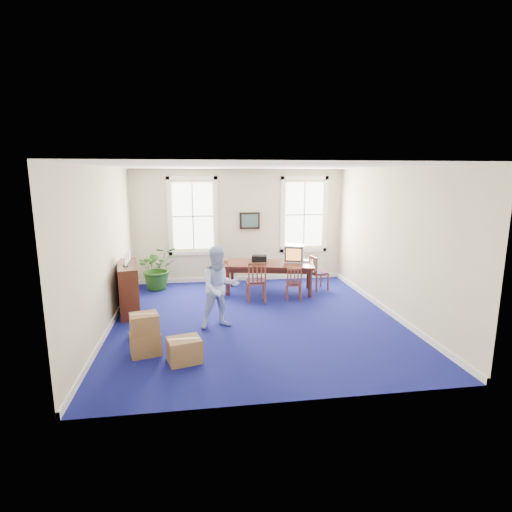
{
  "coord_description": "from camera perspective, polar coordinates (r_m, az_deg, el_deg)",
  "views": [
    {
      "loc": [
        -1.17,
        -8.06,
        3.02
      ],
      "look_at": [
        0.1,
        0.6,
        1.25
      ],
      "focal_mm": 28.0,
      "sensor_mm": 36.0,
      "label": 1
    }
  ],
  "objects": [
    {
      "name": "window_left",
      "position": [
        11.34,
        -9.0,
        5.63
      ],
      "size": [
        1.4,
        0.12,
        2.2
      ],
      "primitive_type": null,
      "color": "white",
      "rests_on": "ground"
    },
    {
      "name": "window_right",
      "position": [
        11.75,
        6.88,
        5.89
      ],
      "size": [
        1.4,
        0.12,
        2.2
      ],
      "primitive_type": null,
      "color": "white",
      "rests_on": "ground"
    },
    {
      "name": "chair_near_right",
      "position": [
        9.87,
        5.4,
        -3.9
      ],
      "size": [
        0.43,
        0.43,
        0.84
      ],
      "primitive_type": null,
      "rotation": [
        0.0,
        0.0,
        2.99
      ],
      "color": "brown",
      "rests_on": "ground"
    },
    {
      "name": "chair_end_right",
      "position": [
        10.82,
        8.98,
        -2.39
      ],
      "size": [
        0.51,
        0.51,
        0.92
      ],
      "primitive_type": null,
      "rotation": [
        0.0,
        0.0,
        1.83
      ],
      "color": "brown",
      "rests_on": "ground"
    },
    {
      "name": "floor",
      "position": [
        8.68,
        -0.08,
        -8.92
      ],
      "size": [
        6.5,
        6.5,
        0.0
      ],
      "primitive_type": "plane",
      "color": "navy",
      "rests_on": "ground"
    },
    {
      "name": "wall_front",
      "position": [
        5.15,
        5.13,
        -4.64
      ],
      "size": [
        6.5,
        0.0,
        6.5
      ],
      "primitive_type": "plane",
      "rotation": [
        -1.57,
        0.0,
        0.0
      ],
      "color": "beige",
      "rests_on": "ground"
    },
    {
      "name": "wall_right",
      "position": [
        9.18,
        18.8,
        1.93
      ],
      "size": [
        0.0,
        6.5,
        6.5
      ],
      "primitive_type": "plane",
      "rotation": [
        1.57,
        0.0,
        -1.57
      ],
      "color": "beige",
      "rests_on": "ground"
    },
    {
      "name": "ceiling",
      "position": [
        8.14,
        -0.09,
        12.7
      ],
      "size": [
        6.5,
        6.5,
        0.0
      ],
      "primitive_type": "plane",
      "rotation": [
        3.14,
        0.0,
        0.0
      ],
      "color": "white",
      "rests_on": "ground"
    },
    {
      "name": "game_console",
      "position": [
        10.64,
        7.17,
        -0.68
      ],
      "size": [
        0.16,
        0.19,
        0.05
      ],
      "primitive_type": "cube",
      "rotation": [
        0.0,
        0.0,
        -0.07
      ],
      "color": "white",
      "rests_on": "conference_table"
    },
    {
      "name": "crt_tv",
      "position": [
        10.57,
        5.49,
        0.4
      ],
      "size": [
        0.64,
        0.67,
        0.45
      ],
      "primitive_type": null,
      "rotation": [
        0.0,
        0.0,
        -0.31
      ],
      "color": "#B7B7BC",
      "rests_on": "conference_table"
    },
    {
      "name": "equipment_bag",
      "position": [
        10.42,
        0.48,
        -0.45
      ],
      "size": [
        0.43,
        0.33,
        0.19
      ],
      "primitive_type": "cube",
      "rotation": [
        0.0,
        0.0,
        -0.22
      ],
      "color": "black",
      "rests_on": "conference_table"
    },
    {
      "name": "chair_near_left",
      "position": [
        9.67,
        0.01,
        -3.63
      ],
      "size": [
        0.47,
        0.47,
        1.01
      ],
      "primitive_type": null,
      "rotation": [
        0.0,
        0.0,
        3.11
      ],
      "color": "brown",
      "rests_on": "ground"
    },
    {
      "name": "wall_picture",
      "position": [
        11.42,
        -0.9,
        5.06
      ],
      "size": [
        0.58,
        0.06,
        0.48
      ],
      "primitive_type": null,
      "color": "black",
      "rests_on": "ground"
    },
    {
      "name": "cardboard_boxes",
      "position": [
        7.24,
        -13.97,
        -10.29
      ],
      "size": [
        1.64,
        1.64,
        0.76
      ],
      "primitive_type": null,
      "rotation": [
        0.0,
        0.0,
        0.27
      ],
      "color": "brown",
      "rests_on": "ground"
    },
    {
      "name": "brochure_rack",
      "position": [
        9.23,
        -17.91,
        -0.21
      ],
      "size": [
        0.3,
        0.64,
        0.28
      ],
      "primitive_type": null,
      "rotation": [
        0.0,
        0.0,
        -0.32
      ],
      "color": "#99999E",
      "rests_on": "credenza"
    },
    {
      "name": "conference_table",
      "position": [
        10.52,
        1.92,
        -3.05
      ],
      "size": [
        2.45,
        1.5,
        0.78
      ],
      "primitive_type": null,
      "rotation": [
        0.0,
        0.0,
        -0.22
      ],
      "color": "#431B12",
      "rests_on": "ground"
    },
    {
      "name": "baseboard_back",
      "position": [
        11.72,
        -2.34,
        -3.2
      ],
      "size": [
        6.0,
        0.04,
        0.12
      ],
      "primitive_type": "cube",
      "color": "white",
      "rests_on": "ground"
    },
    {
      "name": "baseboard_right",
      "position": [
        9.53,
        18.04,
        -7.25
      ],
      "size": [
        0.04,
        6.5,
        0.12
      ],
      "primitive_type": "cube",
      "color": "white",
      "rests_on": "ground"
    },
    {
      "name": "wall_back",
      "position": [
        11.45,
        -2.42,
        4.31
      ],
      "size": [
        6.5,
        0.0,
        6.5
      ],
      "primitive_type": "plane",
      "rotation": [
        1.57,
        0.0,
        0.0
      ],
      "color": "beige",
      "rests_on": "ground"
    },
    {
      "name": "man",
      "position": [
        7.99,
        -5.2,
        -4.51
      ],
      "size": [
        0.94,
        0.8,
        1.66
      ],
      "primitive_type": "imported",
      "rotation": [
        0.0,
        0.0,
        0.24
      ],
      "color": "#ABC2FF",
      "rests_on": "ground"
    },
    {
      "name": "chair_end_left",
      "position": [
        10.36,
        -5.46,
        -3.0
      ],
      "size": [
        0.51,
        0.51,
        0.89
      ],
      "primitive_type": null,
      "rotation": [
        0.0,
        0.0,
        -1.23
      ],
      "color": "brown",
      "rests_on": "ground"
    },
    {
      "name": "baseboard_left",
      "position": [
        8.77,
        -19.92,
        -9.0
      ],
      "size": [
        0.04,
        6.5,
        0.12
      ],
      "primitive_type": "cube",
      "color": "white",
      "rests_on": "ground"
    },
    {
      "name": "potted_plant",
      "position": [
        11.04,
        -13.86,
        -1.64
      ],
      "size": [
        1.29,
        1.21,
        1.17
      ],
      "primitive_type": "imported",
      "rotation": [
        0.0,
        0.0,
        0.33
      ],
      "color": "#1D4813",
      "rests_on": "ground"
    },
    {
      "name": "credenza",
      "position": [
        9.39,
        -17.78,
        -4.36
      ],
      "size": [
        0.66,
        1.46,
        1.1
      ],
      "primitive_type": "cube",
      "rotation": [
        0.0,
        0.0,
        0.19
      ],
      "color": "#431B12",
      "rests_on": "ground"
    },
    {
      "name": "wall_left",
      "position": [
        8.38,
        -20.83,
        0.93
      ],
      "size": [
        0.0,
        6.5,
        6.5
      ],
      "primitive_type": "plane",
      "rotation": [
        1.57,
        0.0,
        1.57
      ],
      "color": "beige",
      "rests_on": "ground"
    }
  ]
}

